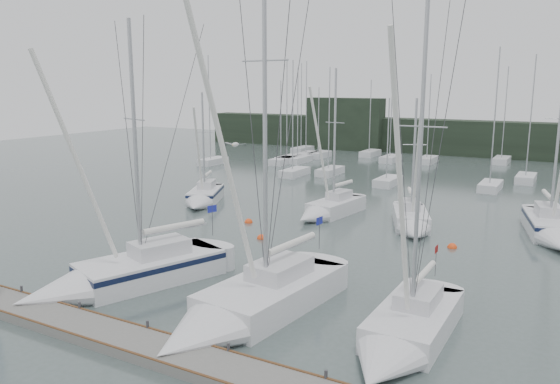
% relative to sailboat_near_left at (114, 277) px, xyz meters
% --- Properties ---
extents(ground, '(160.00, 160.00, 0.00)m').
position_rel_sailboat_near_left_xyz_m(ground, '(7.10, 0.91, -0.65)').
color(ground, '#495955').
rests_on(ground, ground).
extents(dock, '(24.00, 2.00, 0.40)m').
position_rel_sailboat_near_left_xyz_m(dock, '(7.10, -4.09, -0.45)').
color(dock, '#61625D').
rests_on(dock, ground).
extents(far_treeline, '(90.00, 4.00, 5.00)m').
position_rel_sailboat_near_left_xyz_m(far_treeline, '(7.10, 62.91, 1.85)').
color(far_treeline, black).
rests_on(far_treeline, ground).
extents(far_building_left, '(12.00, 3.00, 8.00)m').
position_rel_sailboat_near_left_xyz_m(far_building_left, '(-12.90, 60.91, 3.35)').
color(far_building_left, black).
rests_on(far_building_left, ground).
extents(mast_forest, '(59.17, 26.77, 14.89)m').
position_rel_sailboat_near_left_xyz_m(mast_forest, '(4.86, 45.46, -0.17)').
color(mast_forest, silver).
rests_on(mast_forest, ground).
extents(sailboat_near_left, '(6.72, 10.94, 14.38)m').
position_rel_sailboat_near_left_xyz_m(sailboat_near_left, '(0.00, 0.00, 0.00)').
color(sailboat_near_left, silver).
rests_on(sailboat_near_left, ground).
extents(sailboat_near_center, '(4.72, 11.56, 18.99)m').
position_rel_sailboat_near_left_xyz_m(sailboat_near_center, '(7.71, -0.27, -0.02)').
color(sailboat_near_center, silver).
rests_on(sailboat_near_center, ground).
extents(sailboat_near_right, '(2.84, 8.98, 14.59)m').
position_rel_sailboat_near_left_xyz_m(sailboat_near_right, '(14.51, 0.76, -0.12)').
color(sailboat_near_right, silver).
rests_on(sailboat_near_right, ground).
extents(sailboat_mid_a, '(5.20, 7.65, 10.23)m').
position_rel_sailboat_near_left_xyz_m(sailboat_mid_a, '(-8.18, 18.07, -0.09)').
color(sailboat_mid_a, silver).
rests_on(sailboat_mid_a, ground).
extents(sailboat_mid_b, '(3.39, 7.91, 12.11)m').
position_rel_sailboat_near_left_xyz_m(sailboat_mid_b, '(2.97, 19.11, -0.10)').
color(sailboat_mid_b, silver).
rests_on(sailboat_mid_b, ground).
extents(sailboat_mid_c, '(4.74, 7.66, 9.94)m').
position_rel_sailboat_near_left_xyz_m(sailboat_mid_c, '(9.94, 18.41, -0.11)').
color(sailboat_mid_c, silver).
rests_on(sailboat_mid_c, ground).
extents(sailboat_mid_d, '(4.59, 9.19, 13.30)m').
position_rel_sailboat_near_left_xyz_m(sailboat_mid_d, '(18.71, 20.77, -0.03)').
color(sailboat_mid_d, silver).
rests_on(sailboat_mid_d, ground).
extents(buoy_a, '(0.60, 0.60, 0.60)m').
position_rel_sailboat_near_left_xyz_m(buoy_a, '(1.68, 11.50, -0.65)').
color(buoy_a, '#F44715').
rests_on(buoy_a, ground).
extents(buoy_b, '(0.61, 0.61, 0.61)m').
position_rel_sailboat_near_left_xyz_m(buoy_b, '(13.32, 15.62, -0.65)').
color(buoy_b, '#F44715').
rests_on(buoy_b, ground).
extents(buoy_c, '(0.62, 0.62, 0.62)m').
position_rel_sailboat_near_left_xyz_m(buoy_c, '(-1.37, 14.71, -0.65)').
color(buoy_c, '#F44715').
rests_on(buoy_c, ground).
extents(seagull, '(1.08, 0.48, 0.21)m').
position_rel_sailboat_near_left_xyz_m(seagull, '(5.48, 2.91, 6.72)').
color(seagull, silver).
rests_on(seagull, ground).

